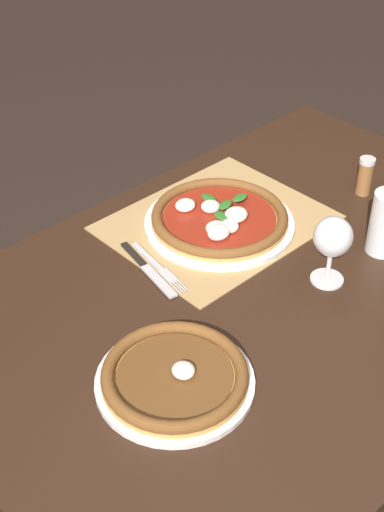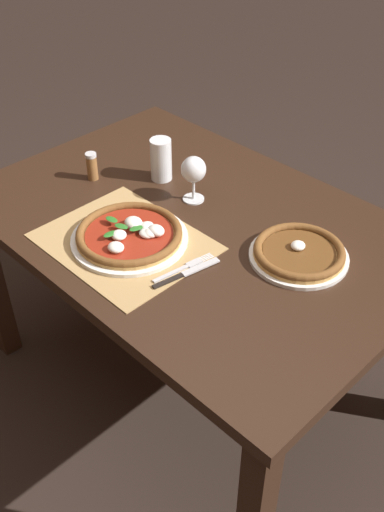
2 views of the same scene
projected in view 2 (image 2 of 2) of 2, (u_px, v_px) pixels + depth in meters
The scene contains 10 objects.
ground_plane at pixel (193, 377), 2.31m from camera, with size 24.00×24.00×0.00m, color black.
dining_table at pixel (193, 245), 1.91m from camera, with size 1.40×0.95×0.74m.
paper_placemat at pixel (125, 242), 1.76m from camera, with size 0.48×0.39×0.00m, color #A88451.
pizza_near at pixel (130, 235), 1.75m from camera, with size 0.35×0.35×0.05m.
pizza_far at pixel (299, 253), 1.69m from camera, with size 0.28×0.28×0.05m.
wine_glass at pixel (194, 171), 1.88m from camera, with size 0.08×0.08×0.16m.
pint_glass at pixel (161, 160), 2.01m from camera, with size 0.07×0.07×0.15m.
fork at pixel (184, 268), 1.66m from camera, with size 0.05×0.20×0.00m.
knife at pixel (187, 273), 1.65m from camera, with size 0.06×0.21×0.01m.
pepper_shaker at pixel (92, 166), 2.02m from camera, with size 0.04×0.04×0.10m.
Camera 2 is at (1.07, -1.07, 1.81)m, focal length 42.00 mm.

